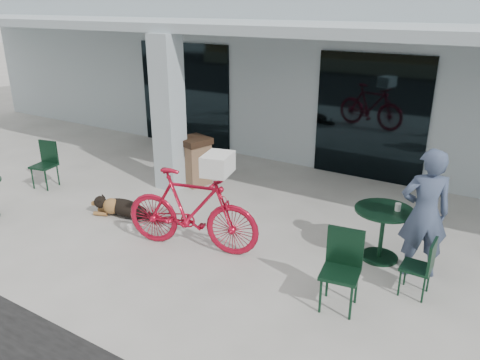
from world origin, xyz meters
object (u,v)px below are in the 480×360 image
Objects in this scene: cafe_chair_near at (44,165)px; person at (425,214)px; bicycle at (191,210)px; cafe_chair_far_a at (340,272)px; cafe_chair_far_b at (416,267)px; trash_receptacle at (194,161)px; dog at (126,207)px; cafe_table_far at (382,234)px.

person is (7.42, 0.63, 0.46)m from cafe_chair_near.
bicycle is 2.11× the size of cafe_chair_far_a.
trash_receptacle reaches higher than cafe_chair_far_b.
person is (-0.08, 0.55, 0.53)m from cafe_chair_far_b.
cafe_chair_far_a is at bearing -109.51° from bicycle.
cafe_chair_far_a is (6.75, -0.74, 0.03)m from cafe_chair_near.
cafe_chair_far_a reaches higher than cafe_chair_far_b.
trash_receptacle reaches higher than cafe_chair_near.
dog is 5.02m from cafe_chair_far_b.
bicycle is 2.91m from cafe_table_far.
bicycle is 3.38m from person.
bicycle is 2.53m from cafe_chair_far_a.
bicycle reaches higher than cafe_table_far.
trash_receptacle reaches higher than cafe_table_far.
cafe_chair_near is 7.50m from cafe_chair_far_b.
cafe_table_far is at bearing -13.72° from trash_receptacle.
cafe_chair_far_b is (3.26, 0.56, -0.24)m from bicycle.
cafe_table_far is at bearing -4.96° from cafe_chair_near.
cafe_chair_far_b is (0.75, 0.82, -0.10)m from cafe_chair_far_a.
cafe_chair_far_a is (-0.09, -1.52, 0.11)m from cafe_table_far.
bicycle is 1.84m from dog.
cafe_chair_near is at bearing 70.02° from bicycle.
cafe_chair_near is 3.13m from trash_receptacle.
person is at bearing -11.40° from dog.
person is at bearing -13.78° from trash_receptacle.
cafe_chair_far_a is (4.27, -0.56, 0.33)m from dog.
dog is at bearing -167.63° from cafe_table_far.
person reaches higher than cafe_table_far.
bicycle is at bearing -154.29° from cafe_table_far.
cafe_chair_far_b is 0.81× the size of trash_receptacle.
bicycle reaches higher than dog.
dog is 1.13× the size of cafe_chair_near.
cafe_chair_far_a is 1.12m from cafe_chair_far_b.
person is at bearing -84.31° from bicycle.
dog is at bearing 163.57° from cafe_chair_far_a.
trash_receptacle is (-4.20, 2.57, -0.01)m from cafe_chair_far_a.
cafe_chair_near is at bearing -173.52° from cafe_table_far.
dog is 1.07× the size of trash_receptacle.
dog is 1.06× the size of cafe_chair_far_a.
cafe_table_far is at bearing -41.73° from person.
person is at bearing -171.23° from cafe_chair_far_b.
cafe_table_far reaches higher than dog.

